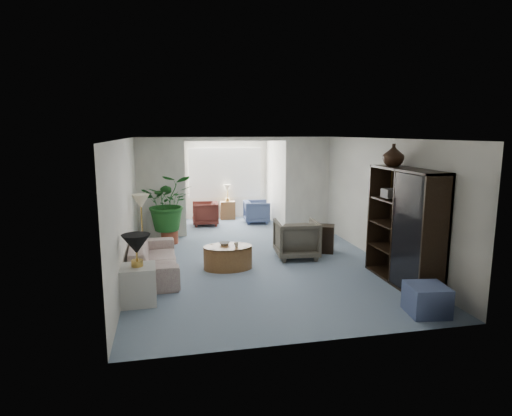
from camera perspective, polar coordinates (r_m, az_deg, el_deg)
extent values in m
plane|color=#8194AB|center=(8.41, 0.85, -8.10)|extent=(6.00, 6.00, 0.00)
plane|color=#8194AB|center=(12.31, -3.37, -2.26)|extent=(2.60, 2.60, 0.00)
cube|color=white|center=(10.88, -12.51, 2.58)|extent=(1.20, 0.12, 2.50)
cube|color=white|center=(11.48, 6.83, 3.13)|extent=(1.20, 0.12, 2.50)
cube|color=white|center=(10.94, -2.63, 9.15)|extent=(2.60, 0.12, 0.10)
cube|color=white|center=(13.15, -4.14, 4.70)|extent=(2.20, 0.02, 1.50)
cube|color=white|center=(13.12, -4.12, 4.69)|extent=(2.20, 0.02, 1.50)
cube|color=#ADA38A|center=(8.83, 16.83, 3.64)|extent=(0.04, 0.50, 0.40)
imported|color=beige|center=(8.24, -13.45, -6.48)|extent=(0.90, 2.18, 0.63)
cube|color=beige|center=(6.98, -15.37, -9.79)|extent=(0.55, 0.55, 0.59)
cone|color=black|center=(6.79, -15.62, -4.65)|extent=(0.44, 0.44, 0.30)
cone|color=#F9EFC6|center=(8.92, -15.06, 0.86)|extent=(0.36, 0.36, 0.28)
cylinder|color=brown|center=(8.40, -3.75, -6.54)|extent=(1.21, 1.21, 0.45)
imported|color=beige|center=(8.42, -4.20, -4.74)|extent=(0.26, 0.26, 0.05)
imported|color=beige|center=(8.25, -2.63, -4.90)|extent=(0.12, 0.12, 0.09)
imported|color=#595446|center=(9.11, 5.38, -4.08)|extent=(0.93, 0.96, 0.81)
cube|color=black|center=(9.63, 8.83, -4.02)|extent=(0.62, 0.57, 0.60)
cube|color=black|center=(7.84, 19.11, -2.38)|extent=(0.48, 1.82, 2.02)
imported|color=black|center=(8.11, 17.78, 6.72)|extent=(0.38, 0.38, 0.40)
cube|color=#49577F|center=(6.85, 21.72, -11.23)|extent=(0.62, 0.62, 0.43)
cylinder|color=#97432C|center=(10.46, -11.39, -3.76)|extent=(0.40, 0.40, 0.32)
imported|color=#1F5C20|center=(10.29, -11.55, 0.73)|extent=(1.20, 1.04, 1.34)
imported|color=#49577F|center=(12.52, 0.10, -0.50)|extent=(0.76, 0.75, 0.66)
imported|color=#54231C|center=(12.30, -6.76, -0.74)|extent=(0.78, 0.76, 0.67)
cube|color=brown|center=(13.13, -3.79, -0.27)|extent=(0.47, 0.38, 0.55)
cube|color=#2F2824|center=(7.35, 20.77, 0.94)|extent=(0.30, 0.26, 0.16)
cube|color=black|center=(7.55, 20.26, -5.79)|extent=(0.30, 0.26, 0.16)
cube|color=#4A4845|center=(8.06, 17.58, 1.88)|extent=(0.30, 0.26, 0.16)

